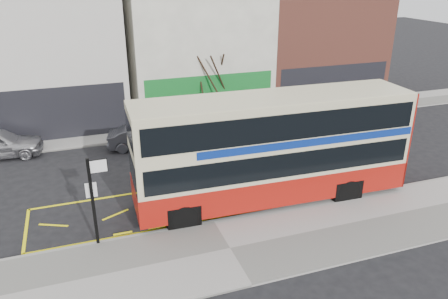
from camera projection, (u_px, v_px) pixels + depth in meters
name	position (u px, v px, depth m)	size (l,w,h in m)	color
ground	(211.00, 219.00, 17.61)	(120.00, 120.00, 0.00)	black
pavement	(230.00, 250.00, 15.58)	(40.00, 4.00, 0.15)	#999691
kerb	(214.00, 222.00, 17.26)	(40.00, 0.15, 0.15)	gray
far_pavement	(157.00, 129.00, 27.16)	(50.00, 3.00, 0.15)	#999691
road_markings	(200.00, 200.00, 19.00)	(14.00, 3.40, 0.01)	#FFF30D
terrace_left	(52.00, 38.00, 26.93)	(8.00, 8.01, 11.80)	beige
terrace_green_shop	(192.00, 35.00, 29.76)	(9.00, 8.01, 11.30)	white
terrace_right	(309.00, 36.00, 32.67)	(9.00, 8.01, 10.30)	#9A4E3D
double_decker_bus	(274.00, 148.00, 18.19)	(11.71, 3.04, 4.65)	beige
bus_stop_post	(94.00, 194.00, 15.12)	(0.83, 0.14, 3.34)	black
car_grey	(145.00, 137.00, 24.22)	(1.41, 4.04, 1.33)	#44454C
car_white	(332.00, 110.00, 28.86)	(1.84, 4.52, 1.31)	#BEBEBE
street_tree_right	(210.00, 62.00, 27.01)	(2.68, 2.68, 5.78)	#302215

